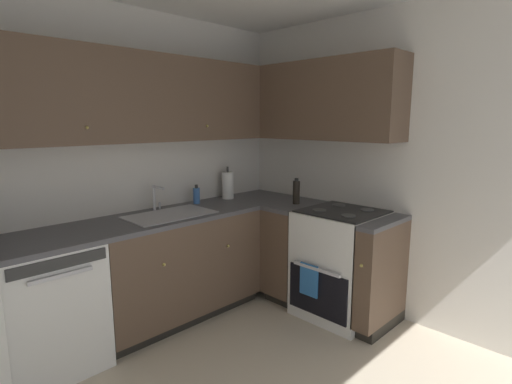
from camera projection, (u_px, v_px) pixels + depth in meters
wall_back at (101, 170)px, 3.06m from camera, size 3.53×0.05×2.49m
wall_right at (423, 170)px, 3.05m from camera, size 0.05×3.57×2.49m
dishwasher at (48, 306)px, 2.59m from camera, size 0.60×0.63×0.85m
lower_cabinets_back at (176, 267)px, 3.28m from camera, size 1.37×0.62×0.85m
countertop_back at (174, 215)px, 3.20m from camera, size 2.58×0.60×0.03m
lower_cabinets_right at (320, 259)px, 3.46m from camera, size 0.62×1.09×0.85m
countertop_right at (321, 210)px, 3.38m from camera, size 0.60×1.09×0.03m
oven_range at (341, 263)px, 3.32m from camera, size 0.68×0.62×1.03m
upper_cabinets_back at (141, 98)px, 3.02m from camera, size 2.26×0.34×0.66m
upper_cabinets_right at (313, 101)px, 3.47m from camera, size 0.32×1.62×0.66m
sink at (170, 220)px, 3.14m from camera, size 0.68×0.40×0.10m
faucet at (156, 196)px, 3.26m from camera, size 0.07×0.16×0.21m
soap_bottle at (197, 195)px, 3.56m from camera, size 0.06×0.06×0.17m
paper_towel_roll at (228, 185)px, 3.78m from camera, size 0.11×0.11×0.31m
oil_bottle at (296, 192)px, 3.54m from camera, size 0.06×0.06×0.23m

